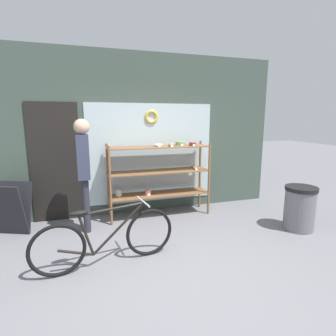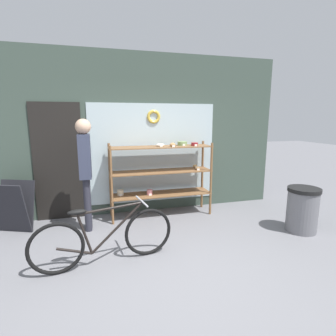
{
  "view_description": "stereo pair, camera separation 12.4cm",
  "coord_description": "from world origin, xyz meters",
  "px_view_note": "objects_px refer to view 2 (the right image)",
  "views": [
    {
      "loc": [
        -0.99,
        -2.71,
        1.83
      ],
      "look_at": [
        0.13,
        0.92,
        1.1
      ],
      "focal_mm": 28.0,
      "sensor_mm": 36.0,
      "label": 1
    },
    {
      "loc": [
        -0.87,
        -2.74,
        1.83
      ],
      "look_at": [
        0.13,
        0.92,
        1.1
      ],
      "focal_mm": 28.0,
      "sensor_mm": 36.0,
      "label": 2
    }
  ],
  "objects_px": {
    "display_case": "(162,171)",
    "sandwich_board": "(13,207)",
    "bicycle": "(105,238)",
    "trash_bin": "(302,208)",
    "pedestrian": "(85,165)"
  },
  "relations": [
    {
      "from": "sandwich_board",
      "to": "trash_bin",
      "type": "height_order",
      "value": "sandwich_board"
    },
    {
      "from": "trash_bin",
      "to": "sandwich_board",
      "type": "bearing_deg",
      "value": 164.96
    },
    {
      "from": "sandwich_board",
      "to": "bicycle",
      "type": "bearing_deg",
      "value": -22.31
    },
    {
      "from": "bicycle",
      "to": "trash_bin",
      "type": "height_order",
      "value": "bicycle"
    },
    {
      "from": "sandwich_board",
      "to": "trash_bin",
      "type": "relative_size",
      "value": 1.13
    },
    {
      "from": "display_case",
      "to": "sandwich_board",
      "type": "relative_size",
      "value": 2.29
    },
    {
      "from": "display_case",
      "to": "bicycle",
      "type": "height_order",
      "value": "display_case"
    },
    {
      "from": "bicycle",
      "to": "sandwich_board",
      "type": "distance_m",
      "value": 1.96
    },
    {
      "from": "display_case",
      "to": "sandwich_board",
      "type": "distance_m",
      "value": 2.54
    },
    {
      "from": "sandwich_board",
      "to": "pedestrian",
      "type": "distance_m",
      "value": 1.36
    },
    {
      "from": "trash_bin",
      "to": "display_case",
      "type": "bearing_deg",
      "value": 147.04
    },
    {
      "from": "display_case",
      "to": "bicycle",
      "type": "distance_m",
      "value": 1.92
    },
    {
      "from": "pedestrian",
      "to": "sandwich_board",
      "type": "bearing_deg",
      "value": 79.73
    },
    {
      "from": "bicycle",
      "to": "sandwich_board",
      "type": "bearing_deg",
      "value": 126.67
    },
    {
      "from": "sandwich_board",
      "to": "trash_bin",
      "type": "xyz_separation_m",
      "value": [
        4.52,
        -1.21,
        -0.02
      ]
    }
  ]
}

